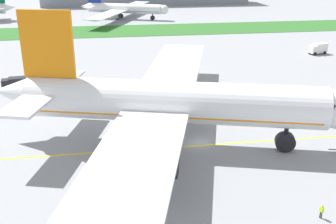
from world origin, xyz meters
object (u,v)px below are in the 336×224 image
at_px(ground_crew_wingwalker_port, 322,210).
at_px(service_truck_baggage_loader, 318,48).
at_px(parked_airliner_far_centre, 123,9).
at_px(service_truck_fuel_bowser, 16,83).
at_px(airliner_foreground, 168,103).

bearing_deg(ground_crew_wingwalker_port, service_truck_baggage_loader, 62.51).
xyz_separation_m(service_truck_baggage_loader, parked_airliner_far_centre, (-49.35, 73.05, 2.72)).
distance_m(ground_crew_wingwalker_port, parked_airliner_far_centre, 143.62).
bearing_deg(parked_airliner_far_centre, ground_crew_wingwalker_port, -84.82).
height_order(ground_crew_wingwalker_port, service_truck_fuel_bowser, service_truck_fuel_bowser).
bearing_deg(service_truck_baggage_loader, ground_crew_wingwalker_port, -117.49).
height_order(service_truck_baggage_loader, service_truck_fuel_bowser, service_truck_baggage_loader).
height_order(airliner_foreground, service_truck_fuel_bowser, airliner_foreground).
distance_m(airliner_foreground, parked_airliner_far_centre, 123.04).
height_order(airliner_foreground, ground_crew_wingwalker_port, airliner_foreground).
relative_size(airliner_foreground, parked_airliner_far_centre, 1.35).
distance_m(ground_crew_wingwalker_port, service_truck_fuel_bowser, 63.85).
bearing_deg(airliner_foreground, service_truck_fuel_bowser, 131.49).
height_order(airliner_foreground, parked_airliner_far_centre, airliner_foreground).
xyz_separation_m(ground_crew_wingwalker_port, service_truck_fuel_bowser, (-39.66, 50.04, 0.44)).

